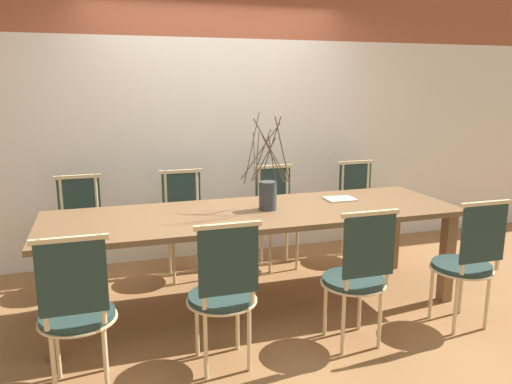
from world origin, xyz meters
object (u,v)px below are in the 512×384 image
dining_table (256,221)px  book_stack (340,199)px  chair_near_center (358,273)px  vase_centerpiece (268,193)px  chair_far_center (277,213)px

dining_table → book_stack: 0.81m
chair_near_center → vase_centerpiece: (-0.35, 0.83, 0.40)m
dining_table → vase_centerpiece: 0.24m
book_stack → vase_centerpiece: bearing=-169.2°
dining_table → vase_centerpiece: bearing=9.7°
dining_table → chair_near_center: bearing=-61.3°
dining_table → book_stack: (0.80, 0.15, 0.09)m
dining_table → chair_far_center: (0.47, 0.81, -0.18)m
dining_table → vase_centerpiece: size_ratio=4.31×
dining_table → book_stack: bearing=10.7°
chair_near_center → vase_centerpiece: size_ratio=1.31×
chair_far_center → vase_centerpiece: (-0.37, -0.80, 0.40)m
chair_far_center → vase_centerpiece: bearing=65.1°
dining_table → chair_near_center: size_ratio=3.30×
vase_centerpiece → book_stack: 0.72m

